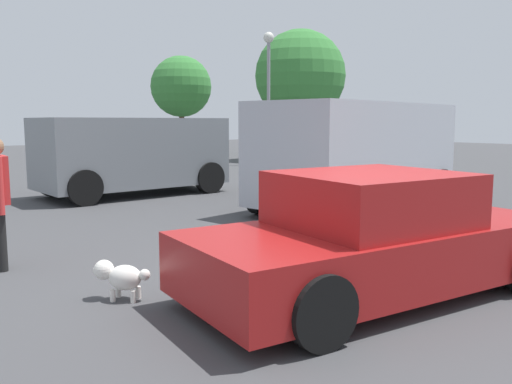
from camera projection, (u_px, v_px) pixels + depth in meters
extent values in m
plane|color=#424244|center=(347.00, 290.00, 5.90)|extent=(80.00, 80.00, 0.00)
cube|color=maroon|center=(377.00, 252.00, 5.74)|extent=(4.42, 2.31, 0.60)
cube|color=maroon|center=(371.00, 199.00, 5.62)|extent=(1.98, 1.83, 0.56)
cube|color=slate|center=(426.00, 193.00, 6.05)|extent=(0.27, 1.46, 0.47)
cube|color=slate|center=(307.00, 206.00, 5.18)|extent=(0.27, 1.46, 0.47)
cylinder|color=black|center=(410.00, 236.00, 7.18)|extent=(0.66, 0.31, 0.64)
cylinder|color=black|center=(224.00, 266.00, 5.71)|extent=(0.66, 0.31, 0.64)
cylinder|color=black|center=(320.00, 311.00, 4.34)|extent=(0.66, 0.31, 0.64)
ellipsoid|color=white|center=(125.00, 278.00, 5.56)|extent=(0.42, 0.43, 0.26)
sphere|color=white|center=(104.00, 270.00, 5.59)|extent=(0.21, 0.21, 0.21)
sphere|color=white|center=(97.00, 270.00, 5.60)|extent=(0.09, 0.09, 0.09)
cylinder|color=white|center=(113.00, 295.00, 5.53)|extent=(0.06, 0.06, 0.13)
cylinder|color=white|center=(118.00, 291.00, 5.67)|extent=(0.06, 0.06, 0.13)
cylinder|color=white|center=(133.00, 297.00, 5.50)|extent=(0.06, 0.06, 0.13)
cylinder|color=white|center=(138.00, 292.00, 5.64)|extent=(0.06, 0.06, 0.13)
sphere|color=white|center=(145.00, 275.00, 5.52)|extent=(0.12, 0.12, 0.12)
cube|color=#B2B7C1|center=(358.00, 151.00, 11.40)|extent=(5.42, 2.76, 1.99)
cube|color=slate|center=(282.00, 132.00, 9.46)|extent=(0.30, 1.73, 0.80)
cylinder|color=black|center=(345.00, 206.00, 9.40)|extent=(0.79, 0.36, 0.76)
cylinder|color=black|center=(261.00, 195.00, 10.68)|extent=(0.79, 0.36, 0.76)
cylinder|color=black|center=(440.00, 186.00, 12.34)|extent=(0.79, 0.36, 0.76)
cylinder|color=black|center=(365.00, 179.00, 13.62)|extent=(0.79, 0.36, 0.76)
cube|color=gray|center=(133.00, 152.00, 13.45)|extent=(4.54, 2.00, 1.68)
cube|color=slate|center=(41.00, 139.00, 11.98)|extent=(0.05, 1.70, 0.67)
cylinder|color=black|center=(84.00, 188.00, 11.76)|extent=(0.80, 0.25, 0.80)
cylinder|color=black|center=(53.00, 181.00, 13.20)|extent=(0.80, 0.25, 0.80)
cylinder|color=black|center=(209.00, 178.00, 13.89)|extent=(0.80, 0.25, 0.80)
cylinder|color=black|center=(171.00, 172.00, 15.33)|extent=(0.80, 0.25, 0.80)
cylinder|color=black|center=(1.00, 238.00, 6.61)|extent=(0.13, 0.13, 0.83)
cylinder|color=red|center=(0.00, 186.00, 6.39)|extent=(0.09, 0.09, 0.69)
cylinder|color=gray|center=(269.00, 104.00, 22.52)|extent=(0.14, 0.14, 5.13)
sphere|color=silver|center=(269.00, 37.00, 22.17)|extent=(0.44, 0.44, 0.44)
cylinder|color=brown|center=(300.00, 135.00, 25.51)|extent=(0.38, 0.38, 2.38)
sphere|color=#387F38|center=(300.00, 75.00, 25.15)|extent=(4.23, 4.23, 4.23)
cylinder|color=brown|center=(182.00, 131.00, 31.43)|extent=(0.29, 0.29, 2.53)
sphere|color=#387F38|center=(181.00, 86.00, 31.09)|extent=(3.50, 3.50, 3.50)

